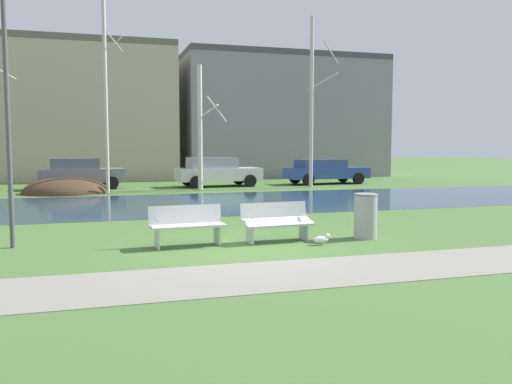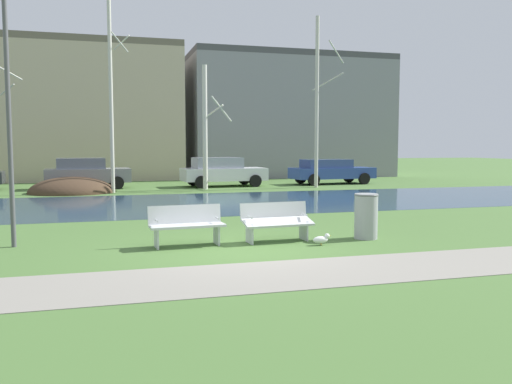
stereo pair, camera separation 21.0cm
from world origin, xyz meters
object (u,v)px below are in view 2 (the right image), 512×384
(trash_bin, at_px, (366,215))
(parked_hatch_third_white, at_px, (222,171))
(parked_wagon_fourth_blue, at_px, (331,171))
(streetlamp, at_px, (6,55))
(parked_sedan_second_grey, at_px, (86,173))
(bench_left, at_px, (187,224))
(bench_right, at_px, (277,221))
(seagull, at_px, (321,239))

(trash_bin, distance_m, parked_hatch_third_white, 16.35)
(parked_wagon_fourth_blue, bearing_deg, streetlamp, -132.50)
(parked_sedan_second_grey, height_order, parked_wagon_fourth_blue, parked_sedan_second_grey)
(bench_left, bearing_deg, bench_right, 0.00)
(bench_left, xyz_separation_m, parked_sedan_second_grey, (-2.62, 16.56, 0.33))
(bench_right, xyz_separation_m, parked_wagon_fourth_blue, (8.43, 16.20, 0.27))
(streetlamp, relative_size, parked_sedan_second_grey, 1.47)
(bench_right, xyz_separation_m, parked_sedan_second_grey, (-4.66, 16.56, 0.33))
(trash_bin, bearing_deg, seagull, -159.47)
(streetlamp, xyz_separation_m, parked_hatch_third_white, (7.80, 15.24, -3.23))
(bench_left, bearing_deg, trash_bin, -3.05)
(parked_sedan_second_grey, bearing_deg, streetlamp, -93.48)
(trash_bin, xyz_separation_m, parked_wagon_fourth_blue, (6.32, 16.42, 0.20))
(seagull, xyz_separation_m, streetlamp, (-6.40, 1.60, 3.90))
(trash_bin, height_order, streetlamp, streetlamp)
(trash_bin, distance_m, parked_sedan_second_grey, 18.10)
(bench_left, bearing_deg, seagull, -14.17)
(parked_sedan_second_grey, bearing_deg, trash_bin, -68.04)
(bench_right, distance_m, seagull, 1.12)
(bench_right, relative_size, parked_wagon_fourth_blue, 0.34)
(bench_right, height_order, seagull, bench_right)
(parked_hatch_third_white, bearing_deg, bench_right, -97.73)
(parked_sedan_second_grey, xyz_separation_m, parked_wagon_fourth_blue, (13.08, -0.36, -0.06))
(bench_right, bearing_deg, bench_left, 180.00)
(bench_right, bearing_deg, parked_wagon_fourth_blue, 62.52)
(streetlamp, distance_m, parked_wagon_fourth_blue, 21.03)
(seagull, bearing_deg, parked_sedan_second_grey, 107.51)
(parked_wagon_fourth_blue, bearing_deg, seagull, -114.29)
(parked_hatch_third_white, height_order, parked_wagon_fourth_blue, parked_hatch_third_white)
(bench_right, bearing_deg, trash_bin, -5.97)
(parked_hatch_third_white, bearing_deg, seagull, -94.73)
(parked_sedan_second_grey, bearing_deg, bench_right, -74.30)
(bench_left, bearing_deg, parked_sedan_second_grey, 99.00)
(parked_wagon_fourth_blue, bearing_deg, parked_hatch_third_white, -179.28)
(trash_bin, bearing_deg, parked_sedan_second_grey, 111.96)
(bench_left, xyz_separation_m, parked_wagon_fourth_blue, (10.46, 16.20, 0.27))
(bench_left, distance_m, parked_sedan_second_grey, 16.77)
(seagull, relative_size, streetlamp, 0.07)
(seagull, bearing_deg, trash_bin, 20.53)
(trash_bin, bearing_deg, bench_right, 174.03)
(bench_right, xyz_separation_m, parked_hatch_third_white, (2.19, 16.12, 0.33))
(parked_hatch_third_white, bearing_deg, trash_bin, -90.27)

